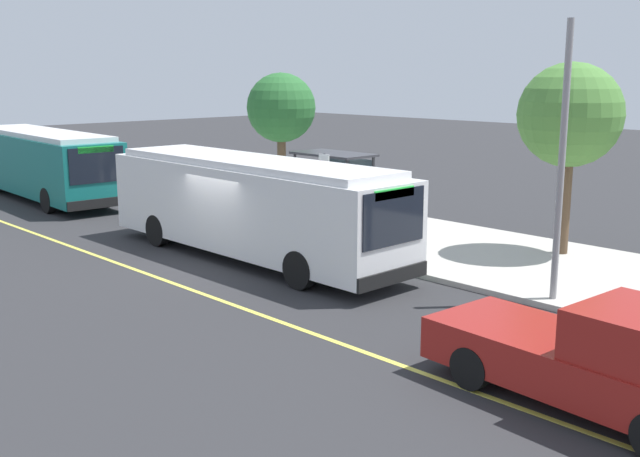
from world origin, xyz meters
name	(u,v)px	position (x,y,z in m)	size (l,w,h in m)	color
ground_plane	(222,263)	(0.00, 0.00, 0.00)	(120.00, 120.00, 0.00)	#2B2B2D
sidewalk_curb	(364,231)	(0.00, 6.00, 0.07)	(44.00, 6.40, 0.15)	#B7B2A8
lane_stripe_center	(155,277)	(0.00, -2.20, 0.00)	(36.00, 0.14, 0.01)	#E0D64C
transit_bus_main	(251,204)	(0.15, 1.01, 1.62)	(11.08, 2.65, 2.95)	white
transit_bus_second	(43,162)	(-14.34, 1.15, 1.62)	(11.10, 3.16, 2.95)	#146B66
pickup_truck	(600,360)	(12.04, -1.36, 0.86)	(5.51, 2.33, 1.85)	maroon
bus_shelter	(333,172)	(-1.70, 6.18, 1.92)	(2.90, 1.60, 2.48)	#333338
waiting_bench	(330,208)	(-1.68, 6.02, 0.63)	(1.60, 0.48, 0.95)	brown
route_sign_post	(324,186)	(0.62, 3.52, 1.96)	(0.44, 0.08, 2.80)	#333338
pedestrian_commuter	(294,202)	(-1.49, 4.14, 1.12)	(0.24, 0.40, 1.69)	#282D47
street_tree_near_shelter	(570,116)	(6.45, 7.63, 4.16)	(2.98, 2.98, 5.54)	brown
street_tree_upstreet	(281,109)	(-6.38, 7.81, 3.94)	(2.82, 2.82, 5.25)	brown
utility_pole	(562,163)	(8.63, 3.30, 3.35)	(0.16, 0.16, 6.40)	gray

